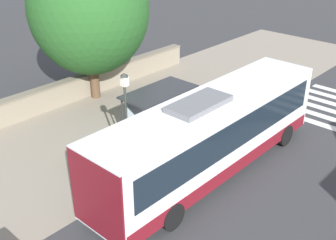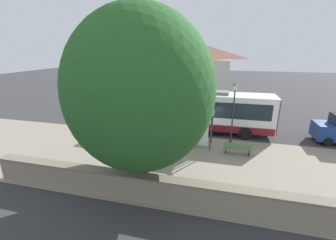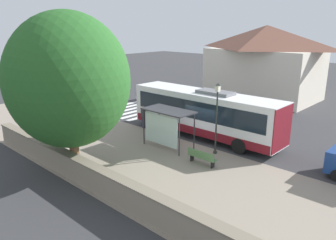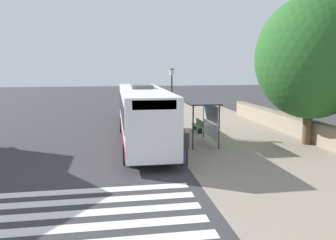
{
  "view_description": "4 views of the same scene",
  "coord_description": "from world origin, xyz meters",
  "px_view_note": "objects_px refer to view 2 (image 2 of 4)",
  "views": [
    {
      "loc": [
        10.22,
        -11.39,
        9.77
      ],
      "look_at": [
        -1.65,
        1.54,
        0.93
      ],
      "focal_mm": 45.0,
      "sensor_mm": 36.0,
      "label": 1
    },
    {
      "loc": [
        -16.89,
        -1.21,
        6.78
      ],
      "look_at": [
        -0.65,
        2.89,
        1.45
      ],
      "focal_mm": 24.0,
      "sensor_mm": 36.0,
      "label": 2
    },
    {
      "loc": [
        -16.77,
        -12.86,
        7.79
      ],
      "look_at": [
        -1.37,
        1.37,
        1.73
      ],
      "focal_mm": 35.0,
      "sensor_mm": 36.0,
      "label": 3
    },
    {
      "loc": [
        3.2,
        19.65,
        4.53
      ],
      "look_at": [
        0.08,
        0.54,
        1.39
      ],
      "focal_mm": 35.0,
      "sensor_mm": 36.0,
      "label": 4
    }
  ],
  "objects_px": {
    "bus": "(201,110)",
    "shade_tree": "(140,91)",
    "pedestrian": "(142,120)",
    "bus_shelter": "(189,118)",
    "street_lamp_near": "(233,109)",
    "bench": "(238,148)"
  },
  "relations": [
    {
      "from": "bus",
      "to": "shade_tree",
      "type": "height_order",
      "value": "shade_tree"
    },
    {
      "from": "pedestrian",
      "to": "shade_tree",
      "type": "bearing_deg",
      "value": -159.18
    },
    {
      "from": "bus",
      "to": "pedestrian",
      "type": "distance_m",
      "value": 5.06
    },
    {
      "from": "pedestrian",
      "to": "bus",
      "type": "bearing_deg",
      "value": -71.97
    },
    {
      "from": "bus",
      "to": "pedestrian",
      "type": "xyz_separation_m",
      "value": [
        -1.55,
        4.75,
        -0.78
      ]
    },
    {
      "from": "bus_shelter",
      "to": "street_lamp_near",
      "type": "xyz_separation_m",
      "value": [
        1.28,
        -2.98,
        0.53
      ]
    },
    {
      "from": "bench",
      "to": "street_lamp_near",
      "type": "bearing_deg",
      "value": 11.88
    },
    {
      "from": "bus_shelter",
      "to": "bus",
      "type": "bearing_deg",
      "value": -7.73
    },
    {
      "from": "bus_shelter",
      "to": "shade_tree",
      "type": "distance_m",
      "value": 6.87
    },
    {
      "from": "pedestrian",
      "to": "shade_tree",
      "type": "relative_size",
      "value": 0.2
    },
    {
      "from": "bus",
      "to": "bench",
      "type": "bearing_deg",
      "value": -144.77
    },
    {
      "from": "bus",
      "to": "pedestrian",
      "type": "bearing_deg",
      "value": 108.03
    },
    {
      "from": "bus",
      "to": "bench",
      "type": "height_order",
      "value": "bus"
    },
    {
      "from": "bus",
      "to": "street_lamp_near",
      "type": "height_order",
      "value": "street_lamp_near"
    },
    {
      "from": "bus_shelter",
      "to": "shade_tree",
      "type": "xyz_separation_m",
      "value": [
        -6.09,
        1.24,
        2.93
      ]
    },
    {
      "from": "bench",
      "to": "shade_tree",
      "type": "bearing_deg",
      "value": 139.45
    },
    {
      "from": "bus",
      "to": "bench",
      "type": "relative_size",
      "value": 6.3
    },
    {
      "from": "bench",
      "to": "street_lamp_near",
      "type": "distance_m",
      "value": 2.95
    },
    {
      "from": "bench",
      "to": "shade_tree",
      "type": "relative_size",
      "value": 0.22
    },
    {
      "from": "bus",
      "to": "bus_shelter",
      "type": "distance_m",
      "value": 3.51
    },
    {
      "from": "bus",
      "to": "street_lamp_near",
      "type": "bearing_deg",
      "value": -130.96
    },
    {
      "from": "bus",
      "to": "street_lamp_near",
      "type": "xyz_separation_m",
      "value": [
        -2.18,
        -2.51,
        0.84
      ]
    }
  ]
}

